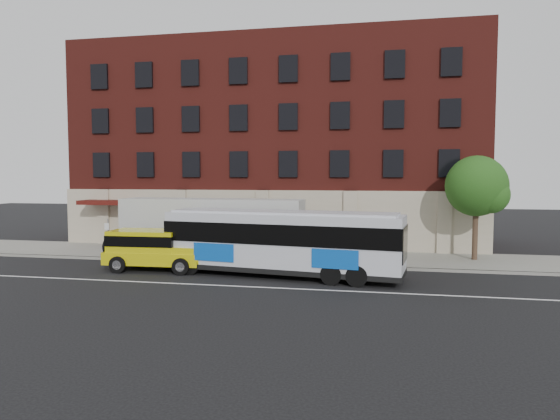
% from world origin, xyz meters
% --- Properties ---
extents(ground, '(120.00, 120.00, 0.00)m').
position_xyz_m(ground, '(0.00, 0.00, 0.00)').
color(ground, black).
rests_on(ground, ground).
extents(sidewalk, '(60.00, 6.00, 0.15)m').
position_xyz_m(sidewalk, '(0.00, 9.00, 0.07)').
color(sidewalk, gray).
rests_on(sidewalk, ground).
extents(kerb, '(60.00, 0.25, 0.15)m').
position_xyz_m(kerb, '(0.00, 6.00, 0.07)').
color(kerb, gray).
rests_on(kerb, ground).
extents(lane_line, '(60.00, 0.12, 0.01)m').
position_xyz_m(lane_line, '(0.00, 0.50, 0.01)').
color(lane_line, white).
rests_on(lane_line, ground).
extents(building, '(30.00, 12.10, 15.00)m').
position_xyz_m(building, '(-0.01, 16.92, 7.58)').
color(building, '#5F1C16').
rests_on(building, sidewalk).
extents(sign_pole, '(0.30, 0.20, 2.50)m').
position_xyz_m(sign_pole, '(-8.50, 6.15, 1.45)').
color(sign_pole, slate).
rests_on(sign_pole, ground).
extents(street_tree, '(3.60, 3.60, 6.20)m').
position_xyz_m(street_tree, '(13.54, 9.48, 4.41)').
color(street_tree, '#3A2A1D').
rests_on(street_tree, sidewalk).
extents(city_bus, '(12.50, 4.31, 3.36)m').
position_xyz_m(city_bus, '(3.01, 3.15, 1.85)').
color(city_bus, silver).
rests_on(city_bus, ground).
extents(yellow_suv, '(5.80, 2.69, 2.20)m').
position_xyz_m(yellow_suv, '(-4.27, 3.47, 1.26)').
color(yellow_suv, '#D1C80D').
rests_on(yellow_suv, ground).
extents(shipping_container, '(11.29, 2.65, 3.75)m').
position_xyz_m(shipping_container, '(-2.18, 7.26, 1.85)').
color(shipping_container, black).
rests_on(shipping_container, ground).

